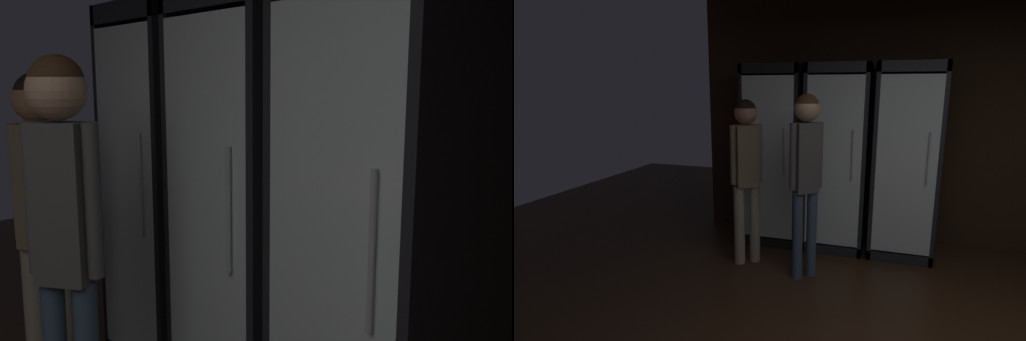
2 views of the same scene
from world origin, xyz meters
The scene contains 5 objects.
cooler_far_left centered at (-2.02, 2.68, 0.95)m, with size 0.63×0.70×1.95m.
cooler_left centered at (-1.34, 2.69, 0.96)m, with size 0.63×0.70×1.95m.
cooler_center centered at (-0.66, 2.68, 0.96)m, with size 0.63×0.70×1.95m.
shopper_near centered at (-1.50, 1.78, 1.09)m, with size 0.26×0.23×1.67m.
shopper_far centered at (-2.11, 1.92, 1.00)m, with size 0.26×0.24×1.61m.
Camera 1 is at (0.49, 1.00, 1.58)m, focal length 39.00 mm.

